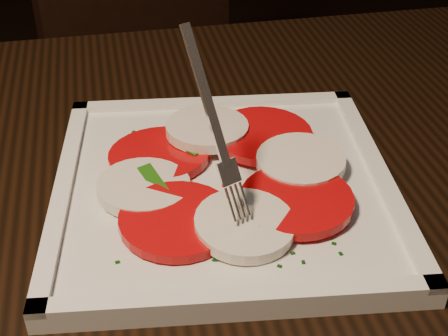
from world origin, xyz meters
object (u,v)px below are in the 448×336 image
at_px(table, 147,290).
at_px(chair, 166,70).
at_px(plate, 224,189).
at_px(fork, 206,117).

bearing_deg(table, chair, 79.59).
distance_m(plate, fork, 0.10).
bearing_deg(plate, chair, 85.70).
distance_m(table, plate, 0.13).
bearing_deg(fork, chair, 63.01).
height_order(table, chair, chair).
xyz_separation_m(table, chair, (0.13, 0.71, -0.12)).
bearing_deg(plate, table, -178.14).
xyz_separation_m(table, fork, (0.06, -0.03, 0.20)).
distance_m(chair, fork, 0.81).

